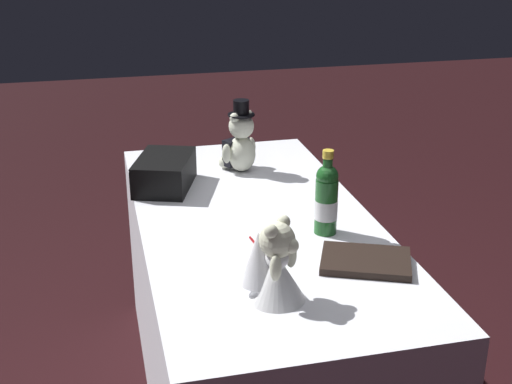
{
  "coord_description": "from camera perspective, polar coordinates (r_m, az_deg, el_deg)",
  "views": [
    {
      "loc": [
        2.15,
        -0.52,
        1.79
      ],
      "look_at": [
        0.0,
        0.0,
        0.9
      ],
      "focal_mm": 48.8,
      "sensor_mm": 36.0,
      "label": 1
    }
  ],
  "objects": [
    {
      "name": "signing_pen",
      "position": [
        2.22,
        0.14,
        -4.47
      ],
      "size": [
        0.14,
        0.03,
        0.01
      ],
      "color": "maroon",
      "rests_on": "reception_table"
    },
    {
      "name": "guestbook",
      "position": [
        2.14,
        8.98,
        -5.6
      ],
      "size": [
        0.28,
        0.32,
        0.02
      ],
      "primitive_type": "cube",
      "rotation": [
        0.0,
        0.0,
        -0.4
      ],
      "color": "black",
      "rests_on": "reception_table"
    },
    {
      "name": "champagne_bottle",
      "position": [
        2.28,
        5.79,
        -0.52
      ],
      "size": [
        0.08,
        0.08,
        0.29
      ],
      "color": "#1D5622",
      "rests_on": "reception_table"
    },
    {
      "name": "reception_table",
      "position": [
        2.61,
        0.0,
        -10.22
      ],
      "size": [
        1.69,
        0.81,
        0.8
      ],
      "primitive_type": "cube",
      "color": "white",
      "rests_on": "ground_plane"
    },
    {
      "name": "teddy_bear_groom",
      "position": [
        2.84,
        -1.33,
        4.0
      ],
      "size": [
        0.17,
        0.16,
        0.3
      ],
      "color": "silver",
      "rests_on": "reception_table"
    },
    {
      "name": "gift_case_black",
      "position": [
        2.7,
        -7.51,
        1.62
      ],
      "size": [
        0.34,
        0.28,
        0.12
      ],
      "color": "black",
      "rests_on": "reception_table"
    },
    {
      "name": "teddy_bear_bride",
      "position": [
        1.9,
        1.31,
        -5.91
      ],
      "size": [
        0.2,
        0.21,
        0.24
      ],
      "color": "white",
      "rests_on": "reception_table"
    }
  ]
}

